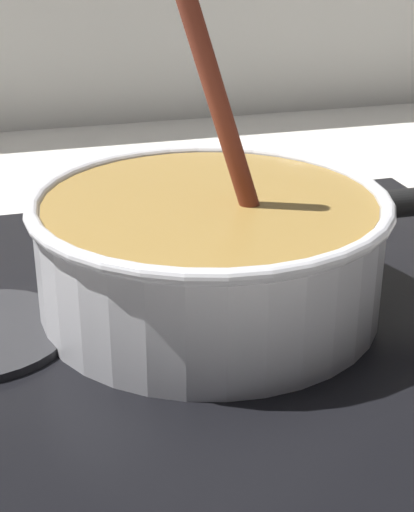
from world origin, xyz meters
TOP-DOWN VIEW (x-y plane):
  - hob_plate at (0.14, 0.18)m, footprint 0.56×0.48m
  - burner_ring at (0.14, 0.18)m, footprint 0.17×0.17m
  - cooking_pan at (0.15, 0.18)m, footprint 0.43×0.26m

SIDE VIEW (x-z plane):
  - hob_plate at x=0.14m, z-range 0.00..0.01m
  - burner_ring at x=0.14m, z-range 0.01..0.02m
  - cooking_pan at x=0.15m, z-range -0.08..0.20m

